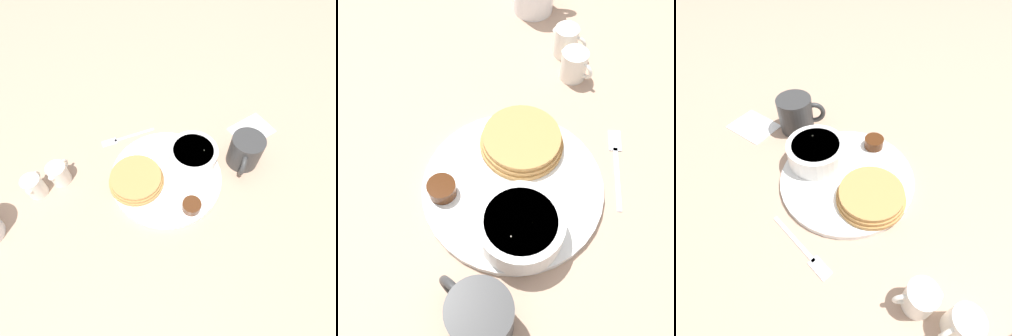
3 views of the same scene
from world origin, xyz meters
TOP-DOWN VIEW (x-y plane):
  - ground_plane at (0.00, 0.00)m, footprint 4.00×4.00m
  - plate at (0.00, 0.00)m, footprint 0.27×0.27m
  - pancake_stack at (-0.07, 0.03)m, footprint 0.13×0.13m
  - bowl at (0.08, -0.01)m, footprint 0.12×0.12m
  - syrup_cup at (-0.01, -0.11)m, footprint 0.04×0.04m
  - butter_ramekin at (0.10, -0.03)m, footprint 0.05×0.05m
  - coffee_mug at (0.18, -0.09)m, footprint 0.10×0.08m
  - creamer_pitcher_near at (-0.20, 0.16)m, footprint 0.06×0.05m
  - creamer_pitcher_far at (-0.26, 0.17)m, footprint 0.05×0.06m
  - fork at (-0.01, 0.17)m, footprint 0.15×0.06m
  - napkin at (0.28, -0.04)m, footprint 0.12×0.10m

SIDE VIEW (x-z plane):
  - ground_plane at x=0.00m, z-range 0.00..0.00m
  - fork at x=-0.01m, z-range 0.00..0.00m
  - napkin at x=0.28m, z-range 0.00..0.00m
  - plate at x=0.00m, z-range 0.00..0.01m
  - syrup_cup at x=-0.01m, z-range 0.01..0.03m
  - pancake_stack at x=-0.07m, z-range 0.01..0.04m
  - creamer_pitcher_near at x=-0.20m, z-range 0.00..0.06m
  - butter_ramekin at x=0.10m, z-range 0.01..0.05m
  - creamer_pitcher_far at x=-0.26m, z-range 0.00..0.06m
  - bowl at x=0.08m, z-range 0.01..0.06m
  - coffee_mug at x=0.18m, z-range 0.00..0.08m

